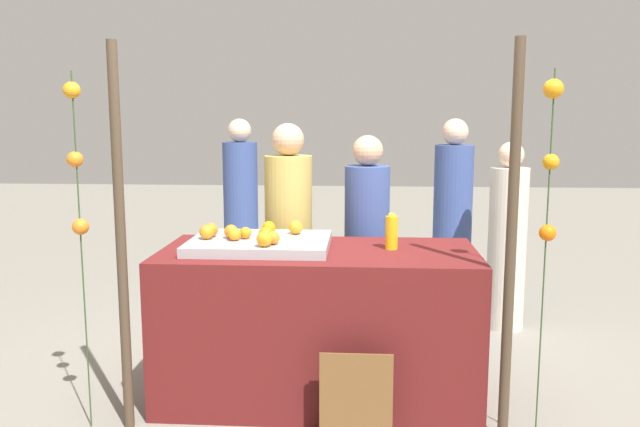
# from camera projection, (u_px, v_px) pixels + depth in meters

# --- Properties ---
(ground_plane) EXTENTS (24.00, 24.00, 0.00)m
(ground_plane) POSITION_uv_depth(u_px,v_px,m) (318.00, 395.00, 4.06)
(ground_plane) COLOR gray
(stall_counter) EXTENTS (1.92, 0.88, 0.93)m
(stall_counter) POSITION_uv_depth(u_px,v_px,m) (318.00, 324.00, 3.99)
(stall_counter) COLOR #5B1919
(stall_counter) RESTS_ON ground_plane
(orange_tray) EXTENTS (0.85, 0.66, 0.06)m
(orange_tray) POSITION_uv_depth(u_px,v_px,m) (260.00, 243.00, 3.96)
(orange_tray) COLOR #9EA0A5
(orange_tray) RESTS_ON stall_counter
(orange_0) EXTENTS (0.09, 0.09, 0.09)m
(orange_0) POSITION_uv_depth(u_px,v_px,m) (211.00, 230.00, 4.01)
(orange_0) COLOR orange
(orange_0) RESTS_ON orange_tray
(orange_1) EXTENTS (0.09, 0.09, 0.09)m
(orange_1) POSITION_uv_depth(u_px,v_px,m) (296.00, 227.00, 4.09)
(orange_1) COLOR orange
(orange_1) RESTS_ON orange_tray
(orange_2) EXTENTS (0.07, 0.07, 0.07)m
(orange_2) POSITION_uv_depth(u_px,v_px,m) (245.00, 233.00, 3.94)
(orange_2) COLOR orange
(orange_2) RESTS_ON orange_tray
(orange_3) EXTENTS (0.08, 0.08, 0.08)m
(orange_3) POSITION_uv_depth(u_px,v_px,m) (235.00, 234.00, 3.89)
(orange_3) COLOR orange
(orange_3) RESTS_ON orange_tray
(orange_4) EXTENTS (0.09, 0.09, 0.09)m
(orange_4) POSITION_uv_depth(u_px,v_px,m) (269.00, 228.00, 4.09)
(orange_4) COLOR orange
(orange_4) RESTS_ON orange_tray
(orange_5) EXTENTS (0.08, 0.08, 0.08)m
(orange_5) POSITION_uv_depth(u_px,v_px,m) (273.00, 238.00, 3.77)
(orange_5) COLOR orange
(orange_5) RESTS_ON orange_tray
(orange_6) EXTENTS (0.09, 0.09, 0.09)m
(orange_6) POSITION_uv_depth(u_px,v_px,m) (266.00, 234.00, 3.86)
(orange_6) COLOR orange
(orange_6) RESTS_ON orange_tray
(orange_7) EXTENTS (0.09, 0.09, 0.09)m
(orange_7) POSITION_uv_depth(u_px,v_px,m) (264.00, 239.00, 3.70)
(orange_7) COLOR orange
(orange_7) RESTS_ON orange_tray
(orange_8) EXTENTS (0.09, 0.09, 0.09)m
(orange_8) POSITION_uv_depth(u_px,v_px,m) (207.00, 232.00, 3.93)
(orange_8) COLOR orange
(orange_8) RESTS_ON orange_tray
(orange_9) EXTENTS (0.08, 0.08, 0.08)m
(orange_9) POSITION_uv_depth(u_px,v_px,m) (231.00, 231.00, 3.96)
(orange_9) COLOR orange
(orange_9) RESTS_ON orange_tray
(juice_bottle) EXTENTS (0.08, 0.08, 0.22)m
(juice_bottle) POSITION_uv_depth(u_px,v_px,m) (391.00, 232.00, 3.92)
(juice_bottle) COLOR #EFAB15
(juice_bottle) RESTS_ON stall_counter
(chalkboard_sign) EXTENTS (0.39, 0.03, 0.51)m
(chalkboard_sign) POSITION_uv_depth(u_px,v_px,m) (356.00, 399.00, 3.44)
(chalkboard_sign) COLOR brown
(chalkboard_sign) RESTS_ON ground_plane
(vendor_left) EXTENTS (0.34, 0.34, 1.69)m
(vendor_left) POSITION_uv_depth(u_px,v_px,m) (289.00, 249.00, 4.65)
(vendor_left) COLOR tan
(vendor_left) RESTS_ON ground_plane
(vendor_right) EXTENTS (0.32, 0.32, 1.60)m
(vendor_right) POSITION_uv_depth(u_px,v_px,m) (367.00, 254.00, 4.66)
(vendor_right) COLOR #384C8C
(vendor_right) RESTS_ON ground_plane
(crowd_person_0) EXTENTS (0.31, 0.31, 1.53)m
(crowd_person_0) POSITION_uv_depth(u_px,v_px,m) (507.00, 243.00, 5.25)
(crowd_person_0) COLOR beige
(crowd_person_0) RESTS_ON ground_plane
(crowd_person_1) EXTENTS (0.34, 0.34, 1.71)m
(crowd_person_1) POSITION_uv_depth(u_px,v_px,m) (452.00, 222.00, 5.76)
(crowd_person_1) COLOR #384C8C
(crowd_person_1) RESTS_ON ground_plane
(crowd_person_2) EXTENTS (0.34, 0.34, 1.71)m
(crowd_person_2) POSITION_uv_depth(u_px,v_px,m) (241.00, 211.00, 6.46)
(crowd_person_2) COLOR #384C8C
(crowd_person_2) RESTS_ON ground_plane
(crowd_person_3) EXTENTS (0.31, 0.31, 1.56)m
(crowd_person_3) POSITION_uv_depth(u_px,v_px,m) (289.00, 220.00, 6.31)
(crowd_person_3) COLOR beige
(crowd_person_3) RESTS_ON ground_plane
(canopy_post_left) EXTENTS (0.06, 0.06, 2.13)m
(canopy_post_left) POSITION_uv_depth(u_px,v_px,m) (121.00, 242.00, 3.49)
(canopy_post_left) COLOR #473828
(canopy_post_left) RESTS_ON ground_plane
(canopy_post_right) EXTENTS (0.06, 0.06, 2.13)m
(canopy_post_right) POSITION_uv_depth(u_px,v_px,m) (511.00, 247.00, 3.35)
(canopy_post_right) COLOR #473828
(canopy_post_right) RESTS_ON ground_plane
(garland_strand_left) EXTENTS (0.10, 0.10, 1.97)m
(garland_strand_left) POSITION_uv_depth(u_px,v_px,m) (76.00, 164.00, 3.43)
(garland_strand_left) COLOR #2D4C23
(garland_strand_left) RESTS_ON ground_plane
(garland_strand_right) EXTENTS (0.10, 0.10, 1.97)m
(garland_strand_right) POSITION_uv_depth(u_px,v_px,m) (551.00, 157.00, 3.24)
(garland_strand_right) COLOR #2D4C23
(garland_strand_right) RESTS_ON ground_plane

